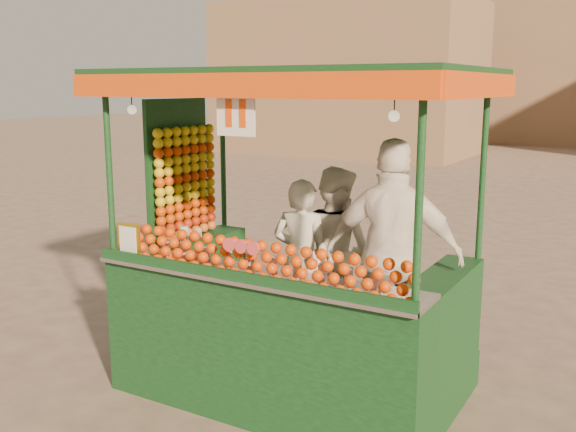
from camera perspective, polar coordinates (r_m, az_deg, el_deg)
The scene contains 7 objects.
ground at distance 6.13m, azimuth 2.06°, elevation -14.93°, with size 90.00×90.00×0.00m, color brown.
building_left at distance 27.42m, azimuth 5.38°, elevation 11.87°, with size 10.00×6.00×6.00m, color #86624C.
building_center at distance 35.16m, azimuth 23.27°, elevation 11.71°, with size 14.00×7.00×7.00m, color #86624C.
juice_cart at distance 5.75m, azimuth -0.68°, elevation -6.71°, with size 3.13×2.03×2.84m.
vendor_left at distance 6.11m, azimuth 1.19°, elevation -3.90°, with size 0.61×0.45×1.55m.
vendor_middle at distance 6.31m, azimuth 4.08°, elevation -3.01°, with size 0.91×0.78×1.63m.
vendor_right at distance 5.52m, azimuth 9.21°, elevation -3.46°, with size 1.23×0.73×1.97m.
Camera 1 is at (2.58, -4.85, 2.71)m, focal length 40.60 mm.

